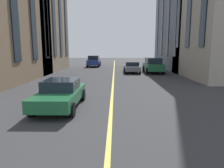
{
  "coord_description": "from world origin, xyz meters",
  "views": [
    {
      "loc": [
        5.65,
        -0.2,
        2.83
      ],
      "look_at": [
        14.94,
        -0.04,
        1.26
      ],
      "focal_mm": 32.47,
      "sensor_mm": 36.0,
      "label": 1
    }
  ],
  "objects_px": {
    "car_green_oncoming": "(61,93)",
    "car_green_mid": "(153,65)",
    "car_grey_parked_b": "(132,67)",
    "car_blue_near": "(94,61)"
  },
  "relations": [
    {
      "from": "car_green_oncoming",
      "to": "car_green_mid",
      "type": "height_order",
      "value": "car_green_mid"
    },
    {
      "from": "car_grey_parked_b",
      "to": "car_blue_near",
      "type": "bearing_deg",
      "value": 31.81
    },
    {
      "from": "car_green_oncoming",
      "to": "car_blue_near",
      "type": "distance_m",
      "value": 25.08
    },
    {
      "from": "car_blue_near",
      "to": "car_grey_parked_b",
      "type": "xyz_separation_m",
      "value": [
        -9.3,
        -5.77,
        -0.27
      ]
    },
    {
      "from": "car_blue_near",
      "to": "car_green_mid",
      "type": "height_order",
      "value": "same"
    },
    {
      "from": "car_green_mid",
      "to": "car_grey_parked_b",
      "type": "bearing_deg",
      "value": 84.5
    },
    {
      "from": "car_green_oncoming",
      "to": "car_grey_parked_b",
      "type": "bearing_deg",
      "value": -16.91
    },
    {
      "from": "car_blue_near",
      "to": "car_grey_parked_b",
      "type": "height_order",
      "value": "car_blue_near"
    },
    {
      "from": "car_grey_parked_b",
      "to": "car_green_mid",
      "type": "bearing_deg",
      "value": -95.5
    },
    {
      "from": "car_blue_near",
      "to": "car_green_mid",
      "type": "xyz_separation_m",
      "value": [
        -9.55,
        -8.39,
        0.0
      ]
    }
  ]
}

